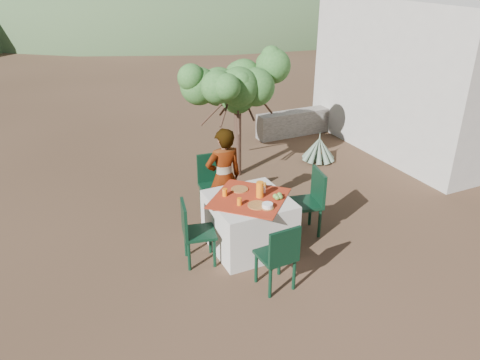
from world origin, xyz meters
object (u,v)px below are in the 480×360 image
object	(u,v)px
chair_left	(193,230)
shrub_tree	(239,90)
chair_far	(213,182)
person	(224,178)
juice_pitcher	(260,189)
agave	(319,150)
table	(249,222)
guesthouse	(437,73)
chair_right	(310,199)
chair_near	(279,255)

from	to	relation	value
chair_left	shrub_tree	xyz separation A→B (m)	(1.74, 2.33, 1.09)
chair_left	shrub_tree	distance (m)	3.10
chair_far	chair_left	world-z (taller)	chair_far
chair_far	shrub_tree	xyz separation A→B (m)	(1.00, 1.18, 1.04)
person	chair_far	bearing A→B (deg)	-87.64
juice_pitcher	person	bearing A→B (deg)	104.27
agave	juice_pitcher	size ratio (longest dim) A/B	3.16
table	agave	bearing A→B (deg)	39.77
shrub_tree	juice_pitcher	size ratio (longest dim) A/B	9.03
person	agave	world-z (taller)	person
chair_left	juice_pitcher	xyz separation A→B (m)	(0.96, -0.00, 0.38)
guesthouse	chair_right	bearing A→B (deg)	-154.50
agave	table	bearing A→B (deg)	-140.23
chair_near	guesthouse	bearing A→B (deg)	-153.10
chair_right	chair_left	bearing A→B (deg)	-78.52
chair_left	juice_pitcher	size ratio (longest dim) A/B	4.00
chair_left	agave	world-z (taller)	chair_left
chair_far	agave	distance (m)	2.88
chair_near	agave	world-z (taller)	chair_near
chair_right	person	xyz separation A→B (m)	(-1.01, 0.75, 0.22)
chair_far	chair_right	bearing A→B (deg)	-41.42
chair_far	shrub_tree	size ratio (longest dim) A/B	0.48
chair_right	chair_near	bearing A→B (deg)	-36.15
chair_far	shrub_tree	distance (m)	1.87
chair_right	juice_pitcher	world-z (taller)	juice_pitcher
table	chair_near	distance (m)	1.01
table	guesthouse	xyz separation A→B (m)	(5.35, 2.07, 1.12)
chair_far	chair_right	xyz separation A→B (m)	(1.03, -1.13, 0.01)
agave	guesthouse	bearing A→B (deg)	-1.80
chair_left	chair_far	bearing A→B (deg)	-21.27
shrub_tree	guesthouse	world-z (taller)	guesthouse
person	chair_right	bearing A→B (deg)	143.20
chair_far	table	bearing A→B (deg)	-80.13
person	juice_pitcher	distance (m)	0.80
guesthouse	juice_pitcher	bearing A→B (deg)	-157.98
shrub_tree	guesthouse	bearing A→B (deg)	-2.84
chair_right	guesthouse	size ratio (longest dim) A/B	0.23
chair_far	chair_near	size ratio (longest dim) A/B	1.07
guesthouse	juice_pitcher	distance (m)	5.65
guesthouse	person	bearing A→B (deg)	-166.07
table	person	distance (m)	0.83
person	chair_near	bearing A→B (deg)	88.54
chair_far	agave	size ratio (longest dim) A/B	1.37
chair_right	guesthouse	world-z (taller)	guesthouse
chair_right	agave	bearing A→B (deg)	154.20
chair_far	guesthouse	distance (m)	5.59
agave	juice_pitcher	bearing A→B (deg)	-138.20
juice_pitcher	chair_near	bearing A→B (deg)	-103.64
chair_left	shrub_tree	world-z (taller)	shrub_tree
table	chair_left	distance (m)	0.83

